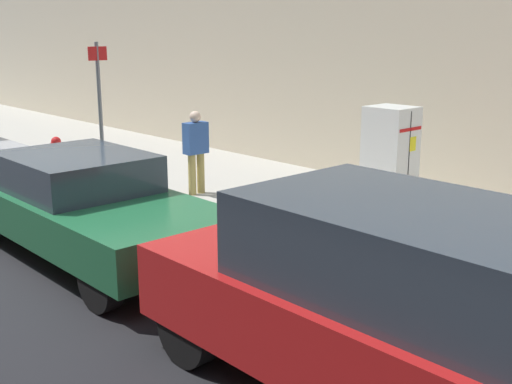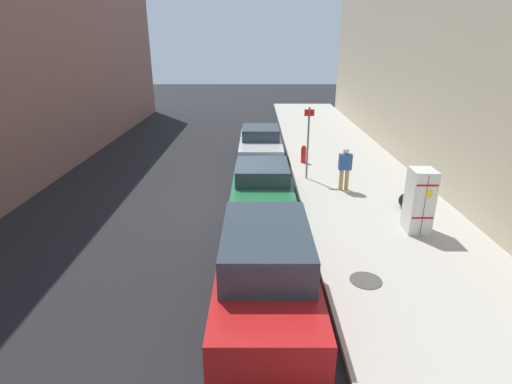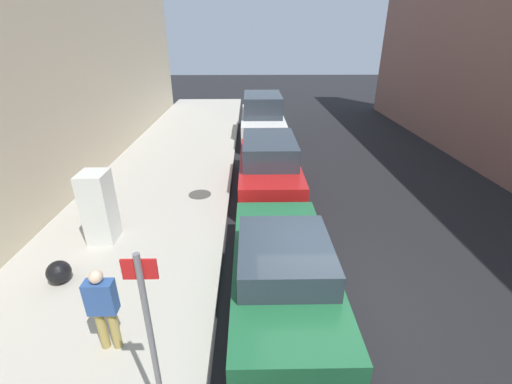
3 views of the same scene
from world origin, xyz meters
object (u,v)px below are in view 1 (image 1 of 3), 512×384
object	(u,v)px
street_sign_post	(100,110)
fire_hydrant	(57,154)
trash_bag	(324,182)
parked_suv_red	(406,308)
pedestrian_walking_far	(196,148)
discarded_refrigerator	(389,162)
parked_sedan_green	(84,203)

from	to	relation	value
street_sign_post	fire_hydrant	xyz separation A→B (m)	(-0.11, -2.12, -1.12)
fire_hydrant	trash_bag	distance (m)	5.70
street_sign_post	parked_suv_red	xyz separation A→B (m)	(1.73, 7.72, -0.73)
trash_bag	parked_suv_red	world-z (taller)	parked_suv_red
street_sign_post	pedestrian_walking_far	xyz separation A→B (m)	(-1.16, 1.27, -0.65)
fire_hydrant	parked_suv_red	bearing A→B (deg)	79.39
discarded_refrigerator	parked_sedan_green	size ratio (longest dim) A/B	0.37
discarded_refrigerator	parked_sedan_green	distance (m)	4.68
street_sign_post	parked_suv_red	bearing A→B (deg)	77.38
fire_hydrant	discarded_refrigerator	bearing A→B (deg)	109.72
trash_bag	pedestrian_walking_far	distance (m)	2.39
street_sign_post	trash_bag	world-z (taller)	street_sign_post
street_sign_post	parked_sedan_green	size ratio (longest dim) A/B	0.57
pedestrian_walking_far	parked_suv_red	xyz separation A→B (m)	(2.88, 6.45, -0.08)
trash_bag	parked_sedan_green	bearing A→B (deg)	-4.89
discarded_refrigerator	street_sign_post	distance (m)	5.20
parked_suv_red	street_sign_post	bearing A→B (deg)	-102.62
street_sign_post	trash_bag	bearing A→B (deg)	133.87
trash_bag	parked_sedan_green	size ratio (longest dim) A/B	0.10
fire_hydrant	pedestrian_walking_far	xyz separation A→B (m)	(-1.04, 3.39, 0.46)
discarded_refrigerator	parked_suv_red	world-z (taller)	discarded_refrigerator
pedestrian_walking_far	parked_sedan_green	size ratio (longest dim) A/B	0.32
street_sign_post	pedestrian_walking_far	bearing A→B (deg)	132.24
discarded_refrigerator	street_sign_post	world-z (taller)	street_sign_post
street_sign_post	fire_hydrant	bearing A→B (deg)	-93.10
discarded_refrigerator	fire_hydrant	xyz separation A→B (m)	(2.38, -6.64, -0.49)
discarded_refrigerator	parked_suv_red	bearing A→B (deg)	37.22
discarded_refrigerator	trash_bag	xyz separation A→B (m)	(-0.30, -1.61, -0.64)
street_sign_post	trash_bag	xyz separation A→B (m)	(-2.79, 2.90, -1.27)
parked_suv_red	discarded_refrigerator	bearing A→B (deg)	-142.78
street_sign_post	parked_suv_red	distance (m)	7.95
discarded_refrigerator	pedestrian_walking_far	size ratio (longest dim) A/B	1.16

